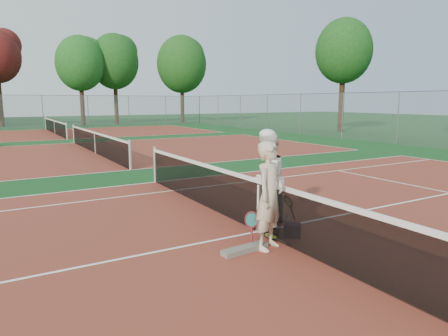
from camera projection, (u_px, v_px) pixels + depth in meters
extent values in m
plane|color=#103B17|center=(258.00, 232.00, 7.64)|extent=(130.00, 130.00, 0.00)
cube|color=maroon|center=(258.00, 232.00, 7.64)|extent=(23.77, 10.97, 0.01)
cube|color=maroon|center=(96.00, 153.00, 19.13)|extent=(23.77, 10.97, 0.01)
cube|color=maroon|center=(55.00, 134.00, 30.62)|extent=(23.77, 10.97, 0.01)
imported|color=beige|center=(270.00, 196.00, 6.64)|extent=(0.79, 0.69, 1.83)
imported|color=silver|center=(267.00, 179.00, 7.95)|extent=(1.13, 1.03, 1.87)
cube|color=black|center=(269.00, 221.00, 7.81)|extent=(0.44, 0.41, 0.29)
cube|color=black|center=(292.00, 230.00, 7.33)|extent=(0.37, 0.36, 0.25)
cube|color=#5F5B55|center=(245.00, 249.00, 6.62)|extent=(0.88, 0.28, 0.09)
cylinder|color=#ADC5DB|center=(287.00, 225.00, 7.57)|extent=(0.09, 0.09, 0.30)
cylinder|color=#382314|center=(0.00, 99.00, 38.28)|extent=(0.44, 0.44, 5.34)
cylinder|color=#382314|center=(82.00, 101.00, 41.17)|extent=(0.44, 0.44, 5.01)
ellipsoid|color=#164F17|center=(80.00, 63.00, 40.55)|extent=(4.85, 4.85, 5.58)
cylinder|color=#382314|center=(116.00, 99.00, 43.66)|extent=(0.44, 0.44, 5.35)
ellipsoid|color=#134213|center=(114.00, 62.00, 43.00)|extent=(5.16, 5.16, 5.93)
cylinder|color=#382314|center=(182.00, 99.00, 46.65)|extent=(0.44, 0.44, 5.33)
ellipsoid|color=#154313|center=(182.00, 64.00, 45.99)|extent=(5.70, 5.70, 6.56)
cylinder|color=#382314|center=(341.00, 100.00, 32.18)|extent=(0.44, 0.44, 5.11)
ellipsoid|color=#134112|center=(344.00, 51.00, 31.54)|extent=(4.43, 4.43, 5.10)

